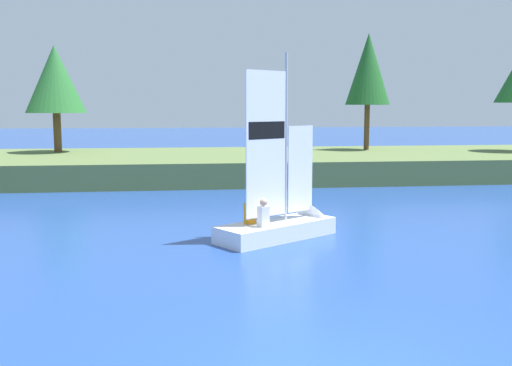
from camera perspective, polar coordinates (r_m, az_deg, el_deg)
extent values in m
cube|color=#5B703D|center=(31.57, -3.12, 1.79)|extent=(80.00, 10.74, 1.19)
cylinder|color=brown|center=(34.45, -18.86, 4.69)|extent=(0.42, 0.42, 2.19)
cone|color=#286B2D|center=(34.46, -19.07, 9.59)|extent=(3.28, 3.28, 3.71)
cylinder|color=brown|center=(35.08, 10.79, 5.37)|extent=(0.31, 0.31, 2.65)
cone|color=#1E5B23|center=(35.13, 10.92, 10.90)|extent=(2.59, 2.59, 4.13)
cube|color=white|center=(16.51, 1.98, -4.63)|extent=(3.71, 3.05, 0.48)
cone|color=white|center=(17.76, 6.28, -3.82)|extent=(1.38, 1.45, 1.14)
cylinder|color=#B7B7BC|center=(16.42, 2.95, 4.43)|extent=(0.08, 0.08, 4.70)
cube|color=white|center=(15.93, 1.04, 3.88)|extent=(1.23, 0.83, 3.94)
cube|color=black|center=(15.92, 1.05, 5.18)|extent=(1.11, 0.76, 0.47)
cube|color=white|center=(16.90, 4.36, 1.40)|extent=(0.82, 0.56, 2.48)
cylinder|color=#B7B7BC|center=(16.18, 1.03, -3.22)|extent=(1.25, 0.86, 0.06)
cube|color=silver|center=(15.74, 0.74, -3.30)|extent=(0.34, 0.32, 0.56)
sphere|color=tan|center=(15.67, 0.74, -1.90)|extent=(0.20, 0.20, 0.20)
cube|color=orange|center=(16.14, -0.60, -2.99)|extent=(0.34, 0.32, 0.58)
sphere|color=tan|center=(16.08, -0.60, -1.58)|extent=(0.20, 0.20, 0.20)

